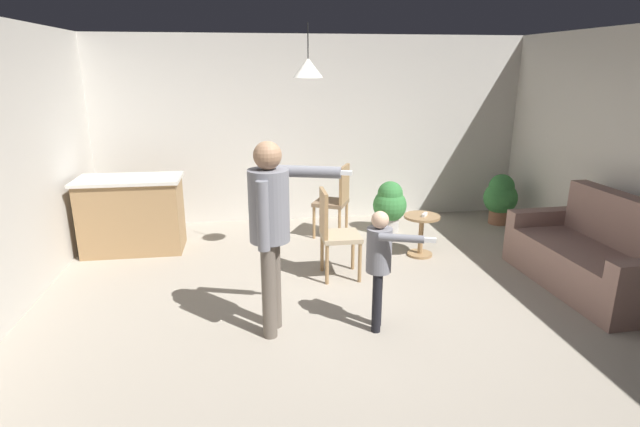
% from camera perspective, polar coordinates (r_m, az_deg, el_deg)
% --- Properties ---
extents(ground, '(7.68, 7.68, 0.00)m').
position_cam_1_polar(ground, '(4.82, 4.42, -11.56)').
color(ground, '#9E9384').
extents(wall_back, '(6.40, 0.10, 2.70)m').
position_cam_1_polar(wall_back, '(7.45, -0.75, 9.60)').
color(wall_back, beige).
rests_on(wall_back, ground).
extents(couch_floral, '(0.91, 1.83, 1.00)m').
position_cam_1_polar(couch_floral, '(5.96, 28.86, -4.49)').
color(couch_floral, '#8C6B60').
rests_on(couch_floral, ground).
extents(kitchen_counter, '(1.26, 0.66, 0.95)m').
position_cam_1_polar(kitchen_counter, '(6.64, -20.82, -0.10)').
color(kitchen_counter, '#99754C').
rests_on(kitchen_counter, ground).
extents(side_table_by_couch, '(0.44, 0.44, 0.52)m').
position_cam_1_polar(side_table_by_couch, '(6.21, 11.58, -1.92)').
color(side_table_by_couch, '#99754C').
rests_on(side_table_by_couch, ground).
extents(person_adult, '(0.87, 0.48, 1.70)m').
position_cam_1_polar(person_adult, '(4.13, -5.66, -0.56)').
color(person_adult, '#60564C').
rests_on(person_adult, ground).
extents(person_child, '(0.51, 0.44, 1.10)m').
position_cam_1_polar(person_child, '(4.32, 6.93, -5.07)').
color(person_child, black).
rests_on(person_child, ground).
extents(dining_chair_by_counter, '(0.42, 0.42, 1.00)m').
position_cam_1_polar(dining_chair_by_counter, '(5.40, 1.63, -1.98)').
color(dining_chair_by_counter, '#99754C').
rests_on(dining_chair_by_counter, ground).
extents(dining_chair_near_wall, '(0.56, 0.56, 1.00)m').
position_cam_1_polar(dining_chair_near_wall, '(6.71, 1.85, 1.78)').
color(dining_chair_near_wall, '#99754C').
rests_on(dining_chair_near_wall, ground).
extents(potted_plant_corner, '(0.47, 0.47, 0.73)m').
position_cam_1_polar(potted_plant_corner, '(7.03, 8.05, 1.08)').
color(potted_plant_corner, '#B7B2AD').
rests_on(potted_plant_corner, ground).
extents(potted_plant_by_wall, '(0.49, 0.49, 0.75)m').
position_cam_1_polar(potted_plant_by_wall, '(7.78, 20.10, 1.83)').
color(potted_plant_by_wall, brown).
rests_on(potted_plant_by_wall, ground).
extents(spare_remote_on_table, '(0.11, 0.13, 0.04)m').
position_cam_1_polar(spare_remote_on_table, '(6.13, 11.97, -0.13)').
color(spare_remote_on_table, white).
rests_on(spare_remote_on_table, side_table_by_couch).
extents(ceiling_light_pendant, '(0.32, 0.32, 0.55)m').
position_cam_1_polar(ceiling_light_pendant, '(5.44, -1.38, 16.45)').
color(ceiling_light_pendant, silver).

